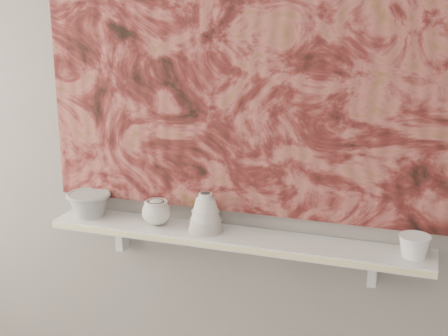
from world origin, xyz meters
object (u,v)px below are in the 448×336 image
at_px(bowl_grey, 89,204).
at_px(bell_vessel, 206,212).
at_px(shelf, 234,238).
at_px(painting, 242,62).
at_px(bowl_white, 414,246).
at_px(cup_cream, 156,212).

distance_m(bowl_grey, bell_vessel, 0.48).
bearing_deg(bell_vessel, shelf, 0.00).
bearing_deg(painting, shelf, -90.00).
relative_size(shelf, bowl_white, 13.22).
bearing_deg(shelf, bell_vessel, 180.00).
relative_size(bowl_grey, bell_vessel, 1.18).
height_order(cup_cream, bell_vessel, bell_vessel).
bearing_deg(cup_cream, painting, 14.74).
distance_m(shelf, bell_vessel, 0.14).
height_order(cup_cream, bowl_white, cup_cream).
relative_size(shelf, cup_cream, 13.05).
bearing_deg(painting, cup_cream, -165.26).
bearing_deg(painting, bowl_white, -7.38).
bearing_deg(bell_vessel, cup_cream, 180.00).
bearing_deg(bowl_grey, cup_cream, 0.00).
xyz_separation_m(bowl_grey, cup_cream, (0.29, 0.00, -0.00)).
height_order(painting, cup_cream, painting).
bearing_deg(bowl_grey, bowl_white, 0.00).
xyz_separation_m(shelf, bowl_white, (0.62, 0.00, 0.05)).
height_order(painting, bowl_white, painting).
bearing_deg(painting, bowl_grey, -172.26).
bearing_deg(bell_vessel, bowl_grey, 180.00).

